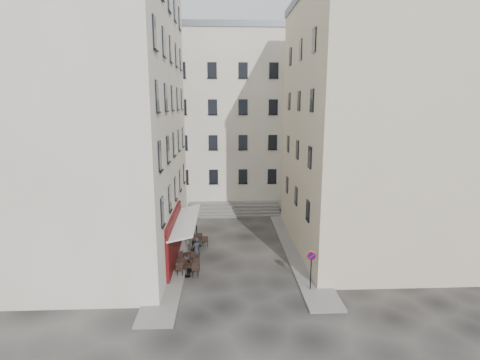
{
  "coord_description": "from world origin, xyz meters",
  "views": [
    {
      "loc": [
        -0.96,
        -23.61,
        10.8
      ],
      "look_at": [
        0.26,
        4.0,
        5.17
      ],
      "focal_mm": 28.0,
      "sensor_mm": 36.0,
      "label": 1
    }
  ],
  "objects": [
    {
      "name": "bistro_table_a",
      "position": [
        -3.3,
        -1.39,
        0.5
      ],
      "size": [
        1.38,
        0.65,
        0.97
      ],
      "color": "black",
      "rests_on": "ground"
    },
    {
      "name": "pedestrian",
      "position": [
        -2.92,
        0.89,
        0.9
      ],
      "size": [
        0.77,
        0.76,
        1.79
      ],
      "primitive_type": "imported",
      "rotation": [
        0.0,
        0.0,
        3.87
      ],
      "color": "black",
      "rests_on": "ground"
    },
    {
      "name": "bollard_mid",
      "position": [
        -3.25,
        2.5,
        0.53
      ],
      "size": [
        0.12,
        0.12,
        0.98
      ],
      "color": "black",
      "rests_on": "ground"
    },
    {
      "name": "building_right",
      "position": [
        10.5,
        3.5,
        9.31
      ],
      "size": [
        12.2,
        14.2,
        18.6
      ],
      "color": "beige",
      "rests_on": "ground"
    },
    {
      "name": "bollard_near",
      "position": [
        -3.25,
        -1.0,
        0.53
      ],
      "size": [
        0.12,
        0.12,
        0.98
      ],
      "color": "black",
      "rests_on": "ground"
    },
    {
      "name": "bollard_far",
      "position": [
        -3.25,
        6.0,
        0.53
      ],
      "size": [
        0.12,
        0.12,
        0.98
      ],
      "color": "black",
      "rests_on": "ground"
    },
    {
      "name": "building_left",
      "position": [
        -10.5,
        3.0,
        10.31
      ],
      "size": [
        12.2,
        16.2,
        20.6
      ],
      "color": "beige",
      "rests_on": "ground"
    },
    {
      "name": "bistro_table_e",
      "position": [
        -3.34,
        4.24,
        0.49
      ],
      "size": [
        1.36,
        0.64,
        0.96
      ],
      "color": "black",
      "rests_on": "ground"
    },
    {
      "name": "building_back",
      "position": [
        -1.0,
        19.0,
        9.31
      ],
      "size": [
        18.2,
        10.2,
        18.6
      ],
      "color": "beige",
      "rests_on": "ground"
    },
    {
      "name": "ground",
      "position": [
        0.0,
        0.0,
        0.0
      ],
      "size": [
        90.0,
        90.0,
        0.0
      ],
      "primitive_type": "plane",
      "color": "black",
      "rests_on": "ground"
    },
    {
      "name": "bistro_table_d",
      "position": [
        -2.83,
        3.75,
        0.45
      ],
      "size": [
        1.24,
        0.58,
        0.88
      ],
      "color": "black",
      "rests_on": "ground"
    },
    {
      "name": "bistro_table_c",
      "position": [
        -3.55,
        0.76,
        0.44
      ],
      "size": [
        1.22,
        0.57,
        0.86
      ],
      "color": "black",
      "rests_on": "ground"
    },
    {
      "name": "sidewalk_left",
      "position": [
        -4.5,
        4.0,
        0.06
      ],
      "size": [
        2.0,
        22.0,
        0.12
      ],
      "primitive_type": "cube",
      "color": "slate",
      "rests_on": "ground"
    },
    {
      "name": "sidewalk_right",
      "position": [
        4.5,
        3.0,
        0.06
      ],
      "size": [
        2.0,
        18.0,
        0.12
      ],
      "primitive_type": "cube",
      "color": "slate",
      "rests_on": "ground"
    },
    {
      "name": "bistro_table_b",
      "position": [
        -3.25,
        -0.52,
        0.47
      ],
      "size": [
        1.32,
        0.62,
        0.93
      ],
      "color": "black",
      "rests_on": "ground"
    },
    {
      "name": "cafe_storefront",
      "position": [
        -4.32,
        1.0,
        1.88
      ],
      "size": [
        1.74,
        7.3,
        3.5
      ],
      "color": "#470A0E",
      "rests_on": "ground"
    },
    {
      "name": "no_parking_sign",
      "position": [
        4.06,
        -3.55,
        1.76
      ],
      "size": [
        0.55,
        0.18,
        2.48
      ],
      "rotation": [
        0.0,
        0.0,
        -0.26
      ],
      "color": "black",
      "rests_on": "ground"
    },
    {
      "name": "stone_steps",
      "position": [
        0.0,
        12.57,
        0.4
      ],
      "size": [
        9.0,
        3.15,
        0.8
      ],
      "color": "slate",
      "rests_on": "ground"
    }
  ]
}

